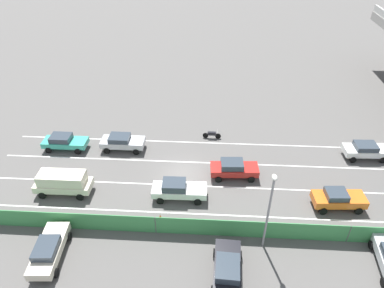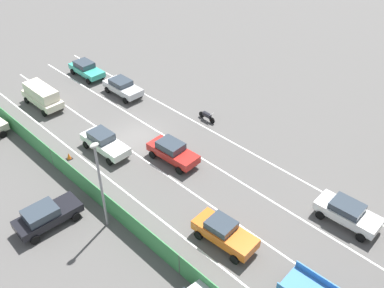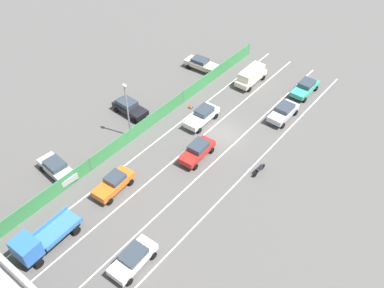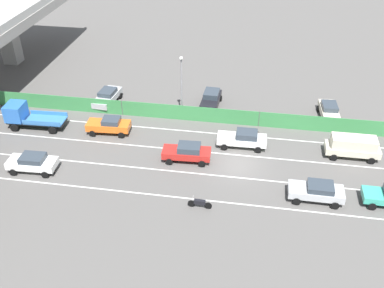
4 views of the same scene
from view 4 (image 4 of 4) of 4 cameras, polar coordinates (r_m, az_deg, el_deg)
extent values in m
plane|color=#565451|center=(40.20, 5.98, -2.83)|extent=(300.00, 300.00, 0.00)
cube|color=silver|center=(36.82, -3.61, -6.66)|extent=(0.14, 47.46, 0.01)
cube|color=silver|center=(39.42, -2.55, -3.49)|extent=(0.14, 47.46, 0.01)
cube|color=silver|center=(42.13, -1.63, -0.72)|extent=(0.14, 47.46, 0.01)
cube|color=silver|center=(44.94, -0.82, 1.71)|extent=(0.14, 47.46, 0.01)
cube|color=gray|center=(63.84, -22.50, 12.45)|extent=(1.97, 1.97, 6.63)
cube|color=#3D8E4C|center=(46.30, -0.37, 3.96)|extent=(0.06, 43.46, 1.69)
cylinder|color=#4C514C|center=(45.80, 8.61, 3.19)|extent=(0.10, 0.10, 1.69)
cylinder|color=#4C514C|center=(47.91, -8.97, 4.61)|extent=(0.10, 0.10, 1.69)
cube|color=silver|center=(42.42, 6.42, 0.59)|extent=(1.81, 4.71, 0.61)
cube|color=#333D47|center=(42.09, 7.08, 1.23)|extent=(1.55, 2.01, 0.60)
cylinder|color=black|center=(42.00, 4.16, -0.40)|extent=(0.23, 0.64, 0.64)
cylinder|color=black|center=(43.43, 4.35, 0.85)|extent=(0.23, 0.64, 0.64)
cylinder|color=black|center=(41.98, 8.49, -0.75)|extent=(0.23, 0.64, 0.64)
cylinder|color=black|center=(43.41, 8.53, 0.52)|extent=(0.23, 0.64, 0.64)
cube|color=red|center=(40.26, -0.71, -1.17)|extent=(1.94, 4.47, 0.63)
cube|color=#333D47|center=(39.89, -0.37, -0.49)|extent=(1.62, 2.11, 0.57)
cylinder|color=black|center=(40.02, -2.97, -2.29)|extent=(0.25, 0.65, 0.64)
cylinder|color=black|center=(41.40, -2.61, -0.90)|extent=(0.25, 0.65, 0.64)
cylinder|color=black|center=(39.71, 1.28, -2.57)|extent=(0.25, 0.65, 0.64)
cylinder|color=black|center=(41.11, 1.50, -1.16)|extent=(0.25, 0.65, 0.64)
cube|color=beige|center=(43.33, 19.90, -0.65)|extent=(1.82, 4.88, 0.64)
cube|color=beige|center=(42.91, 20.10, 0.23)|extent=(1.60, 4.00, 0.95)
cylinder|color=black|center=(42.53, 17.77, -1.67)|extent=(0.22, 0.64, 0.64)
cylinder|color=black|center=(44.01, 17.53, -0.32)|extent=(0.22, 0.64, 0.64)
cylinder|color=black|center=(43.24, 22.08, -2.02)|extent=(0.22, 0.64, 0.64)
cylinder|color=black|center=(44.70, 21.70, -0.69)|extent=(0.22, 0.64, 0.64)
cube|color=white|center=(41.46, -19.85, -2.33)|extent=(1.96, 4.35, 0.62)
cube|color=#333D47|center=(41.09, -19.81, -1.72)|extent=(1.66, 2.13, 0.48)
cylinder|color=black|center=(41.74, -22.02, -3.39)|extent=(0.25, 0.65, 0.64)
cylinder|color=black|center=(42.99, -21.00, -1.98)|extent=(0.25, 0.65, 0.64)
cylinder|color=black|center=(40.48, -18.37, -3.78)|extent=(0.25, 0.65, 0.64)
cylinder|color=black|center=(41.77, -17.45, -2.31)|extent=(0.25, 0.65, 0.64)
cylinder|color=black|center=(38.04, 22.16, -7.46)|extent=(0.22, 0.64, 0.64)
cylinder|color=black|center=(39.36, 21.77, -5.80)|extent=(0.22, 0.64, 0.64)
cube|color=orange|center=(45.01, -10.69, 2.34)|extent=(1.97, 4.38, 0.68)
cube|color=#333D47|center=(44.62, -10.36, 2.96)|extent=(1.61, 1.81, 0.49)
cylinder|color=black|center=(44.99, -12.68, 1.31)|extent=(0.26, 0.65, 0.64)
cylinder|color=black|center=(46.36, -12.09, 2.44)|extent=(0.26, 0.65, 0.64)
cylinder|color=black|center=(44.20, -9.08, 1.13)|extent=(0.26, 0.65, 0.64)
cylinder|color=black|center=(45.60, -8.59, 2.27)|extent=(0.26, 0.65, 0.64)
cube|color=#B7BABC|center=(37.28, 15.64, -5.93)|extent=(1.83, 4.41, 0.62)
cube|color=#333D47|center=(36.99, 16.22, -5.31)|extent=(1.61, 2.04, 0.47)
cylinder|color=black|center=(36.70, 13.29, -7.20)|extent=(0.22, 0.64, 0.64)
cylinder|color=black|center=(38.10, 13.22, -5.43)|extent=(0.22, 0.64, 0.64)
cylinder|color=black|center=(37.13, 17.92, -7.55)|extent=(0.22, 0.64, 0.64)
cylinder|color=black|center=(38.51, 17.66, -5.79)|extent=(0.22, 0.64, 0.64)
cube|color=black|center=(47.88, -19.32, 2.81)|extent=(1.89, 5.91, 0.25)
cube|color=blue|center=(48.34, -21.73, 3.90)|extent=(2.15, 1.84, 1.68)
cube|color=#3875BC|center=(47.39, -18.32, 2.94)|extent=(2.23, 4.03, 0.10)
cube|color=#3875BC|center=(46.52, -18.83, 2.55)|extent=(0.24, 3.95, 0.46)
cube|color=#3875BC|center=(48.06, -17.92, 3.78)|extent=(0.24, 3.95, 0.46)
cylinder|color=black|center=(48.15, -21.87, 1.95)|extent=(0.29, 0.81, 0.80)
cylinder|color=black|center=(49.70, -20.86, 3.21)|extent=(0.29, 0.81, 0.80)
cylinder|color=black|center=(46.42, -17.53, 1.69)|extent=(0.29, 0.81, 0.80)
cylinder|color=black|center=(48.03, -16.62, 3.00)|extent=(0.29, 0.81, 0.80)
cylinder|color=black|center=(35.57, -0.08, -7.67)|extent=(0.12, 0.60, 0.60)
cylinder|color=black|center=(35.40, 2.09, -7.94)|extent=(0.12, 0.60, 0.60)
cube|color=black|center=(35.29, 1.01, -7.46)|extent=(0.31, 0.93, 0.36)
cylinder|color=#B2B2B2|center=(35.14, 0.10, -6.93)|extent=(0.60, 0.05, 0.03)
cube|color=beige|center=(48.78, 17.23, 3.92)|extent=(4.72, 2.00, 0.64)
cube|color=#333D47|center=(48.77, 17.29, 4.67)|extent=(2.14, 1.63, 0.48)
cylinder|color=black|center=(47.87, 18.42, 2.42)|extent=(0.65, 0.26, 0.64)
cylinder|color=black|center=(47.50, 16.42, 2.56)|extent=(0.65, 0.26, 0.64)
cylinder|color=black|center=(50.53, 17.82, 4.26)|extent=(0.65, 0.26, 0.64)
cylinder|color=black|center=(50.18, 15.92, 4.40)|extent=(0.65, 0.26, 0.64)
cube|color=black|center=(49.08, 2.44, 5.66)|extent=(4.45, 2.00, 0.58)
cube|color=#333D47|center=(49.18, 2.54, 6.49)|extent=(2.17, 1.68, 0.59)
cylinder|color=black|center=(47.88, 3.19, 4.26)|extent=(0.65, 0.25, 0.64)
cylinder|color=black|center=(48.14, 1.06, 4.49)|extent=(0.65, 0.25, 0.64)
cylinder|color=black|center=(50.47, 3.73, 5.88)|extent=(0.65, 0.25, 0.64)
cylinder|color=black|center=(50.72, 1.70, 6.09)|extent=(0.65, 0.25, 0.64)
cube|color=#B2B5B7|center=(50.42, -10.82, 5.92)|extent=(4.71, 2.18, 0.65)
cube|color=#333D47|center=(50.30, -10.81, 6.57)|extent=(2.15, 1.74, 0.48)
cylinder|color=black|center=(49.07, -10.54, 4.48)|extent=(0.66, 0.28, 0.64)
cylinder|color=black|center=(49.79, -12.41, 4.70)|extent=(0.66, 0.28, 0.64)
cylinder|color=black|center=(51.55, -9.17, 6.13)|extent=(0.66, 0.28, 0.64)
cylinder|color=black|center=(52.24, -10.98, 6.32)|extent=(0.66, 0.28, 0.64)
cylinder|color=gray|center=(45.92, -1.35, 7.06)|extent=(0.16, 0.16, 6.46)
ellipsoid|color=silver|center=(44.50, -1.41, 10.99)|extent=(0.60, 0.36, 0.28)
cone|color=orange|center=(44.95, 8.28, 1.76)|extent=(0.36, 0.36, 0.59)
cube|color=black|center=(45.09, 8.26, 1.46)|extent=(0.47, 0.47, 0.03)
camera|label=1|loc=(57.74, 6.88, 30.97)|focal=32.60mm
camera|label=2|loc=(56.60, -20.56, 29.56)|focal=39.80mm
camera|label=3|loc=(34.01, -67.60, 27.43)|focal=39.17mm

